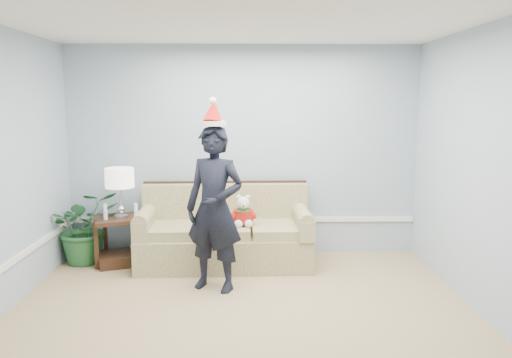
{
  "coord_description": "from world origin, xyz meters",
  "views": [
    {
      "loc": [
        0.06,
        -3.91,
        2.0
      ],
      "look_at": [
        0.15,
        1.55,
        1.14
      ],
      "focal_mm": 35.0,
      "sensor_mm": 36.0,
      "label": 1
    }
  ],
  "objects": [
    {
      "name": "sofa",
      "position": [
        -0.23,
        2.06,
        0.35
      ],
      "size": [
        2.11,
        0.95,
        0.98
      ],
      "rotation": [
        0.0,
        0.0,
        0.02
      ],
      "color": "brown",
      "rests_on": "room_shell"
    },
    {
      "name": "man",
      "position": [
        -0.29,
        1.21,
        0.88
      ],
      "size": [
        0.75,
        0.63,
        1.75
      ],
      "primitive_type": "imported",
      "rotation": [
        0.0,
        0.0,
        -0.39
      ],
      "color": "black",
      "rests_on": "room_shell"
    },
    {
      "name": "santa_hat",
      "position": [
        -0.29,
        1.23,
        1.87
      ],
      "size": [
        0.31,
        0.34,
        0.3
      ],
      "rotation": [
        0.0,
        0.0,
        -0.25
      ],
      "color": "white",
      "rests_on": "man"
    },
    {
      "name": "houseplant",
      "position": [
        -1.96,
        2.13,
        0.45
      ],
      "size": [
        1.07,
        1.03,
        0.91
      ],
      "primitive_type": "imported",
      "rotation": [
        0.0,
        0.0,
        0.56
      ],
      "color": "#235E2F",
      "rests_on": "room_shell"
    },
    {
      "name": "teddy_bear",
      "position": [
        0.0,
        1.92,
        0.65
      ],
      "size": [
        0.24,
        0.27,
        0.38
      ],
      "rotation": [
        0.0,
        0.0,
        0.04
      ],
      "color": "white",
      "rests_on": "sofa"
    },
    {
      "name": "candle_pair",
      "position": [
        -1.46,
        1.91,
        0.68
      ],
      "size": [
        0.41,
        0.05,
        0.19
      ],
      "color": "silver",
      "rests_on": "side_table"
    },
    {
      "name": "wainscot_trim",
      "position": [
        -1.18,
        1.18,
        0.45
      ],
      "size": [
        4.49,
        4.99,
        0.06
      ],
      "color": "white",
      "rests_on": "room_shell"
    },
    {
      "name": "table_lamp",
      "position": [
        -1.48,
        2.01,
        1.06
      ],
      "size": [
        0.34,
        0.34,
        0.61
      ],
      "color": "silver",
      "rests_on": "side_table"
    },
    {
      "name": "room_shell",
      "position": [
        0.0,
        0.0,
        1.35
      ],
      "size": [
        4.54,
        5.04,
        2.74
      ],
      "color": "tan",
      "rests_on": "ground"
    },
    {
      "name": "side_table",
      "position": [
        -1.5,
        2.06,
        0.23
      ],
      "size": [
        0.75,
        0.69,
        0.59
      ],
      "rotation": [
        0.0,
        0.0,
        0.34
      ],
      "color": "#3D2716",
      "rests_on": "room_shell"
    }
  ]
}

